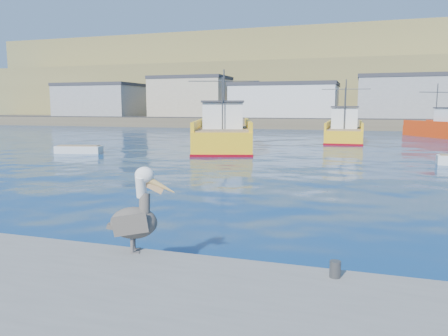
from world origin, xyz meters
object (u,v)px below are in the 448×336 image
object	(u,v)px
boat_orange	(442,128)
skiff_left	(79,150)
trawler_yellow_a	(224,135)
trawler_yellow_b	(344,132)
pelican	(136,216)

from	to	relation	value
boat_orange	skiff_left	distance (m)	40.31
trawler_yellow_a	skiff_left	distance (m)	11.67
trawler_yellow_b	skiff_left	size ratio (longest dim) A/B	2.88
boat_orange	pelican	xyz separation A→B (m)	(-13.25, -47.93, 0.19)
trawler_yellow_b	pelican	world-z (taller)	trawler_yellow_b
trawler_yellow_b	boat_orange	bearing A→B (deg)	43.23
trawler_yellow_a	trawler_yellow_b	bearing A→B (deg)	48.91
skiff_left	pelican	bearing A→B (deg)	-51.59
trawler_yellow_b	skiff_left	xyz separation A→B (m)	(-18.80, -17.67, -0.75)
trawler_yellow_b	pelican	size ratio (longest dim) A/B	5.77
trawler_yellow_b	pelican	distance (m)	38.09
trawler_yellow_a	pelican	distance (m)	28.02
trawler_yellow_a	boat_orange	bearing A→B (deg)	46.05
trawler_yellow_a	boat_orange	distance (m)	28.79
trawler_yellow_b	boat_orange	distance (m)	14.50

